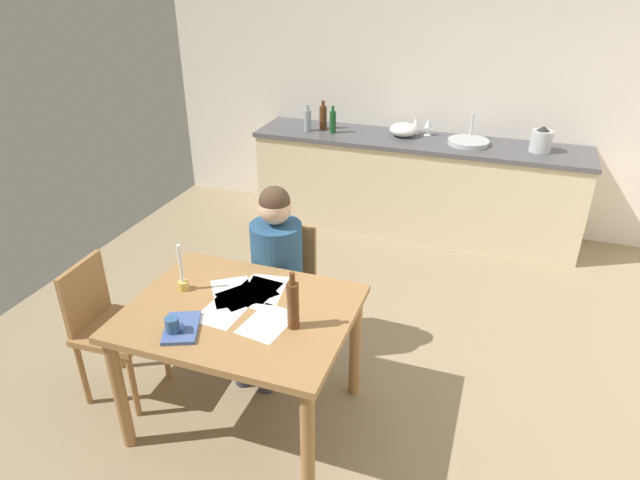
% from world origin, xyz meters
% --- Properties ---
extents(ground_plane, '(5.20, 5.20, 0.04)m').
position_xyz_m(ground_plane, '(0.00, 0.00, -0.02)').
color(ground_plane, '#937F60').
extents(wall_back, '(5.20, 0.12, 2.60)m').
position_xyz_m(wall_back, '(0.00, 2.60, 1.30)').
color(wall_back, silver).
rests_on(wall_back, ground).
extents(kitchen_counter, '(3.02, 0.64, 0.90)m').
position_xyz_m(kitchen_counter, '(0.00, 2.24, 0.45)').
color(kitchen_counter, beige).
rests_on(kitchen_counter, ground).
extents(dining_table, '(1.17, 0.92, 0.75)m').
position_xyz_m(dining_table, '(-0.41, -0.54, 0.64)').
color(dining_table, '#9E7042').
rests_on(dining_table, ground).
extents(chair_at_table, '(0.41, 0.41, 0.87)m').
position_xyz_m(chair_at_table, '(-0.47, 0.16, 0.49)').
color(chair_at_table, '#9E7042').
rests_on(chair_at_table, ground).
extents(person_seated, '(0.33, 0.60, 1.19)m').
position_xyz_m(person_seated, '(-0.47, 0.01, 0.68)').
color(person_seated, navy).
rests_on(person_seated, ground).
extents(chair_side_empty, '(0.42, 0.42, 0.86)m').
position_xyz_m(chair_side_empty, '(-1.26, -0.59, 0.48)').
color(chair_side_empty, '#9E7042').
rests_on(chair_side_empty, ground).
extents(coffee_mug, '(0.11, 0.07, 0.09)m').
position_xyz_m(coffee_mug, '(-0.62, -0.84, 0.80)').
color(coffee_mug, '#33598C').
rests_on(coffee_mug, dining_table).
extents(candlestick, '(0.06, 0.06, 0.28)m').
position_xyz_m(candlestick, '(-0.79, -0.47, 0.83)').
color(candlestick, gold).
rests_on(candlestick, dining_table).
extents(book_magazine, '(0.25, 0.30, 0.02)m').
position_xyz_m(book_magazine, '(-0.61, -0.79, 0.76)').
color(book_magazine, '#445C97').
rests_on(book_magazine, dining_table).
extents(paper_letter, '(0.34, 0.36, 0.00)m').
position_xyz_m(paper_letter, '(-0.44, -0.40, 0.75)').
color(paper_letter, white).
rests_on(paper_letter, dining_table).
extents(paper_bill, '(0.25, 0.32, 0.00)m').
position_xyz_m(paper_bill, '(-0.23, -0.60, 0.75)').
color(paper_bill, white).
rests_on(paper_bill, dining_table).
extents(paper_envelope, '(0.25, 0.32, 0.00)m').
position_xyz_m(paper_envelope, '(-0.37, -0.32, 0.75)').
color(paper_envelope, white).
rests_on(paper_envelope, dining_table).
extents(paper_receipt, '(0.23, 0.31, 0.00)m').
position_xyz_m(paper_receipt, '(-0.48, -0.58, 0.75)').
color(paper_receipt, white).
rests_on(paper_receipt, dining_table).
extents(paper_notice, '(0.24, 0.31, 0.00)m').
position_xyz_m(paper_notice, '(-0.41, -0.37, 0.75)').
color(paper_notice, white).
rests_on(paper_notice, dining_table).
extents(paper_flyer, '(0.34, 0.36, 0.00)m').
position_xyz_m(paper_flyer, '(-0.53, -0.41, 0.75)').
color(paper_flyer, white).
rests_on(paper_flyer, dining_table).
extents(wine_bottle_on_table, '(0.06, 0.06, 0.31)m').
position_xyz_m(wine_bottle_on_table, '(-0.09, -0.59, 0.88)').
color(wine_bottle_on_table, '#593319').
rests_on(wine_bottle_on_table, dining_table).
extents(sink_unit, '(0.36, 0.36, 0.24)m').
position_xyz_m(sink_unit, '(0.45, 2.24, 0.92)').
color(sink_unit, '#B2B7BC').
rests_on(sink_unit, kitchen_counter).
extents(bottle_oil, '(0.07, 0.07, 0.25)m').
position_xyz_m(bottle_oil, '(-1.04, 2.16, 1.00)').
color(bottle_oil, '#8C999E').
rests_on(bottle_oil, kitchen_counter).
extents(bottle_vinegar, '(0.07, 0.07, 0.27)m').
position_xyz_m(bottle_vinegar, '(-0.93, 2.28, 1.01)').
color(bottle_vinegar, '#593319').
rests_on(bottle_vinegar, kitchen_counter).
extents(bottle_wine_red, '(0.06, 0.06, 0.25)m').
position_xyz_m(bottle_wine_red, '(-0.80, 2.18, 1.01)').
color(bottle_wine_red, '#194C23').
rests_on(bottle_wine_red, kitchen_counter).
extents(mixing_bowl, '(0.26, 0.26, 0.12)m').
position_xyz_m(mixing_bowl, '(-0.15, 2.30, 0.96)').
color(mixing_bowl, white).
rests_on(mixing_bowl, kitchen_counter).
extents(stovetop_kettle, '(0.18, 0.18, 0.22)m').
position_xyz_m(stovetop_kettle, '(1.04, 2.24, 1.00)').
color(stovetop_kettle, '#B7BABF').
rests_on(stovetop_kettle, kitchen_counter).
extents(wine_glass_near_sink, '(0.07, 0.07, 0.15)m').
position_xyz_m(wine_glass_near_sink, '(0.06, 2.39, 1.01)').
color(wine_glass_near_sink, silver).
rests_on(wine_glass_near_sink, kitchen_counter).
extents(wine_glass_by_kettle, '(0.07, 0.07, 0.15)m').
position_xyz_m(wine_glass_by_kettle, '(-0.06, 2.39, 1.01)').
color(wine_glass_by_kettle, silver).
rests_on(wine_glass_by_kettle, kitchen_counter).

